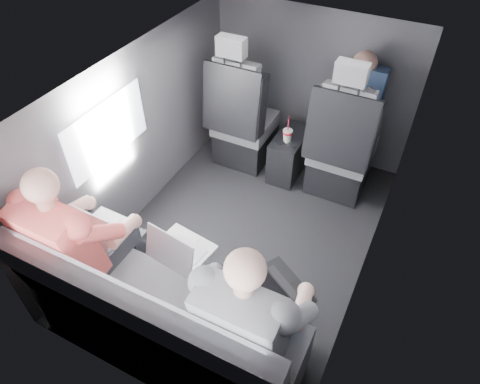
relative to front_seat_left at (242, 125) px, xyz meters
The scene contains 19 objects.
floor 1.03m from the front_seat_left, 61.81° to the right, with size 2.60×2.60×0.00m, color black.
ceiling 1.34m from the front_seat_left, 61.81° to the right, with size 2.60×2.60×0.00m, color #B2B2AD.
panel_left 0.99m from the front_seat_left, 118.19° to the right, with size 0.02×2.60×1.35m, color #56565B.
panel_right 1.61m from the front_seat_left, 31.88° to the right, with size 0.02×2.60×1.35m, color #56565B.
panel_front 0.70m from the front_seat_left, 45.65° to the left, with size 1.80×0.02×1.35m, color #56565B.
panel_back 2.20m from the front_seat_left, 78.12° to the right, with size 1.80×0.02×1.35m, color #56565B.
side_window 1.32m from the front_seat_left, 110.67° to the right, with size 0.02×0.75×0.42m, color white.
seatbelt 1.00m from the front_seat_left, 10.68° to the right, with size 0.05×0.01×0.65m, color black.
front_seat_left is the anchor object (origin of this frame).
front_seat_right 0.90m from the front_seat_left, ahead, with size 0.52×0.58×1.26m.
center_console 0.49m from the front_seat_left, ahead, with size 0.24×0.48×0.41m.
rear_bench 1.96m from the front_seat_left, 76.69° to the right, with size 1.60×0.57×0.92m.
soda_cup 0.46m from the front_seat_left, ahead, with size 0.08×0.08×0.25m.
laptop_white 1.68m from the front_seat_left, 94.11° to the right, with size 0.30×0.28×0.22m.
laptop_silver 1.66m from the front_seat_left, 76.09° to the right, with size 0.36×0.33×0.23m.
laptop_black 1.91m from the front_seat_left, 58.10° to the right, with size 0.42×0.46×0.25m.
passenger_rear_left 1.83m from the front_seat_left, 94.60° to the right, with size 0.51×0.63×1.24m.
passenger_rear_right 2.06m from the front_seat_left, 61.87° to the right, with size 0.51×0.63×1.23m.
passenger_front_right 1.00m from the front_seat_left, 15.99° to the left, with size 0.37×0.37×0.73m.
Camera 1 is at (0.97, -2.01, 2.53)m, focal length 32.00 mm.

